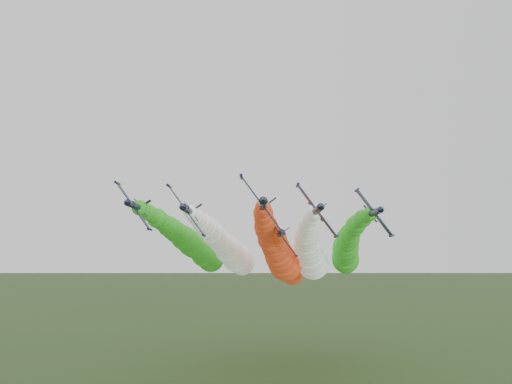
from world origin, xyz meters
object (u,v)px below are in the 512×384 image
Objects in this scene: jet_inner_right at (310,253)px; jet_outer_left at (194,246)px; jet_inner_left at (230,251)px; jet_trail at (287,262)px; jet_lead at (279,253)px; jet_outer_right at (347,250)px.

jet_inner_right is 1.00× the size of jet_outer_left.
jet_outer_left is (-31.14, 6.67, 1.89)m from jet_inner_right.
jet_inner_left is 21.24m from jet_inner_right.
jet_inner_right is 31.91m from jet_outer_left.
jet_inner_right is 13.35m from jet_trail.
jet_inner_right is (8.39, 7.13, 0.20)m from jet_lead.
jet_lead is at bearing -36.42° from jet_inner_left.
jet_inner_right is 13.98m from jet_outer_right.
jet_outer_left is at bearing 148.75° from jet_lead.
jet_trail is at bearing 168.66° from jet_outer_right.
jet_trail is (15.58, 9.62, -3.13)m from jet_inner_left.
jet_inner_right is 1.01× the size of jet_trail.
jet_outer_left is 1.00× the size of jet_trail.
jet_lead is 1.01× the size of jet_trail.
jet_inner_left reaches higher than jet_lead.
jet_lead is 1.01× the size of jet_outer_right.
jet_outer_right is (19.41, 15.69, 1.05)m from jet_lead.
jet_outer_left reaches higher than jet_trail.
jet_lead reaches higher than jet_trail.
jet_outer_left reaches higher than jet_inner_left.
jet_inner_left is 32.75m from jet_outer_right.
jet_outer_right is (32.14, 6.30, 0.27)m from jet_inner_left.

